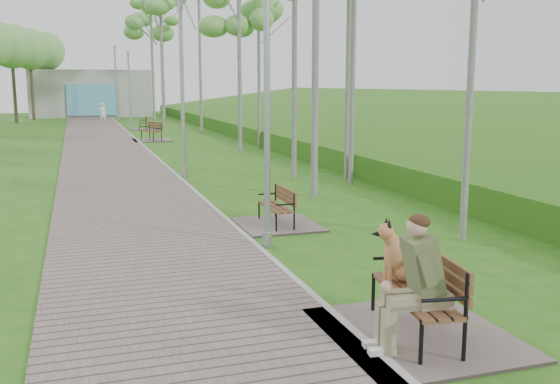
{
  "coord_description": "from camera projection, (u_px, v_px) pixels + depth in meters",
  "views": [
    {
      "loc": [
        -2.91,
        -6.57,
        2.83
      ],
      "look_at": [
        -0.02,
        2.27,
        1.21
      ],
      "focal_mm": 40.0,
      "sensor_mm": 36.0,
      "label": 1
    }
  ],
  "objects": [
    {
      "name": "ground",
      "position": [
        340.0,
        321.0,
        7.53
      ],
      "size": [
        120.0,
        120.0,
        0.0
      ],
      "primitive_type": "plane",
      "color": "#255A14",
      "rests_on": "ground"
    },
    {
      "name": "walkway",
      "position": [
        105.0,
        149.0,
        27.12
      ],
      "size": [
        3.5,
        67.0,
        0.04
      ],
      "primitive_type": "cube",
      "color": "#6A5C55",
      "rests_on": "ground"
    },
    {
      "name": "kerb",
      "position": [
        146.0,
        148.0,
        27.65
      ],
      "size": [
        0.1,
        67.0,
        0.05
      ],
      "primitive_type": "cube",
      "color": "#999993",
      "rests_on": "ground"
    },
    {
      "name": "embankment",
      "position": [
        403.0,
        143.0,
        29.93
      ],
      "size": [
        14.0,
        70.0,
        1.6
      ],
      "primitive_type": "cube",
      "color": "#447C21",
      "rests_on": "ground"
    },
    {
      "name": "building_north",
      "position": [
        91.0,
        93.0,
        54.45
      ],
      "size": [
        10.0,
        5.2,
        4.0
      ],
      "color": "#9E9E99",
      "rests_on": "ground"
    },
    {
      "name": "bench_main",
      "position": [
        412.0,
        297.0,
        6.93
      ],
      "size": [
        1.98,
        2.21,
        1.73
      ],
      "color": "#6A5C55",
      "rests_on": "ground"
    },
    {
      "name": "bench_second",
      "position": [
        276.0,
        217.0,
        12.56
      ],
      "size": [
        1.55,
        1.72,
        0.95
      ],
      "color": "#6A5C55",
      "rests_on": "ground"
    },
    {
      "name": "bench_third",
      "position": [
        152.0,
        136.0,
        31.36
      ],
      "size": [
        1.87,
        2.08,
        1.15
      ],
      "color": "#6A5C55",
      "rests_on": "ground"
    },
    {
      "name": "bench_far",
      "position": [
        143.0,
        127.0,
        38.89
      ],
      "size": [
        1.63,
        1.81,
        1.0
      ],
      "color": "#6A5C55",
      "rests_on": "ground"
    },
    {
      "name": "lamp_post_near",
      "position": [
        267.0,
        123.0,
        10.58
      ],
      "size": [
        0.18,
        0.18,
        4.65
      ],
      "color": "#989A9F",
      "rests_on": "ground"
    },
    {
      "name": "lamp_post_second",
      "position": [
        182.0,
        96.0,
        18.84
      ],
      "size": [
        0.2,
        0.2,
        5.25
      ],
      "color": "#989A9F",
      "rests_on": "ground"
    },
    {
      "name": "lamp_post_third",
      "position": [
        130.0,
        94.0,
        37.6
      ],
      "size": [
        0.18,
        0.18,
        4.75
      ],
      "color": "#989A9F",
      "rests_on": "ground"
    },
    {
      "name": "lamp_post_far",
      "position": [
        116.0,
        86.0,
        49.04
      ],
      "size": [
        0.22,
        0.22,
        5.73
      ],
      "color": "#989A9F",
      "rests_on": "ground"
    },
    {
      "name": "pedestrian_near",
      "position": [
        103.0,
        113.0,
        43.96
      ],
      "size": [
        0.64,
        0.51,
        1.53
      ],
      "primitive_type": "imported",
      "rotation": [
        0.0,
        0.0,
        3.44
      ],
      "color": "silver",
      "rests_on": "ground"
    },
    {
      "name": "birch_far_a",
      "position": [
        259.0,
        9.0,
        26.76
      ],
      "size": [
        2.4,
        2.4,
        7.66
      ],
      "color": "silver",
      "rests_on": "ground"
    },
    {
      "name": "birch_far_b",
      "position": [
        160.0,
        5.0,
        36.8
      ],
      "size": [
        2.93,
        2.93,
        9.45
      ],
      "color": "silver",
      "rests_on": "ground"
    },
    {
      "name": "birch_distant_a",
      "position": [
        151.0,
        12.0,
        44.75
      ],
      "size": [
        2.86,
        2.86,
        10.07
      ],
      "color": "silver",
      "rests_on": "ground"
    },
    {
      "name": "birch_distant_b",
      "position": [
        161.0,
        13.0,
        49.06
      ],
      "size": [
        2.99,
        2.99,
        10.64
      ],
      "color": "silver",
      "rests_on": "ground"
    }
  ]
}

